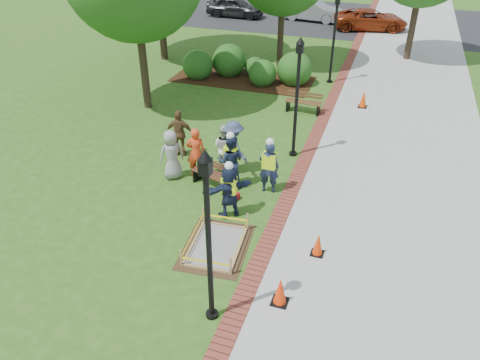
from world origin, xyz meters
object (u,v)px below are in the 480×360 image
(bench_near, at_px, (213,179))
(hivis_worker_a, at_px, (229,189))
(cone_front, at_px, (280,291))
(hivis_worker_b, at_px, (269,166))
(lamp_near, at_px, (208,229))
(hivis_worker_c, at_px, (231,160))
(wet_concrete_pad, at_px, (216,240))

(bench_near, height_order, hivis_worker_a, hivis_worker_a)
(cone_front, xyz_separation_m, hivis_worker_b, (-1.55, 4.53, 0.57))
(lamp_near, bearing_deg, hivis_worker_b, 92.15)
(hivis_worker_b, distance_m, hivis_worker_c, 1.24)
(lamp_near, xyz_separation_m, hivis_worker_b, (-0.20, 5.40, -1.55))
(bench_near, distance_m, hivis_worker_a, 1.84)
(hivis_worker_a, distance_m, hivis_worker_b, 1.79)
(hivis_worker_b, bearing_deg, bench_near, -171.02)
(wet_concrete_pad, relative_size, hivis_worker_a, 1.35)
(bench_near, bearing_deg, hivis_worker_a, -51.84)
(hivis_worker_a, relative_size, hivis_worker_c, 0.94)
(hivis_worker_a, bearing_deg, lamp_near, -76.14)
(hivis_worker_a, bearing_deg, hivis_worker_c, 108.25)
(wet_concrete_pad, relative_size, hivis_worker_b, 1.30)
(cone_front, relative_size, hivis_worker_a, 0.42)
(wet_concrete_pad, distance_m, hivis_worker_a, 1.64)
(bench_near, distance_m, lamp_near, 5.92)
(lamp_near, distance_m, hivis_worker_b, 5.62)
(lamp_near, relative_size, hivis_worker_b, 2.27)
(cone_front, height_order, lamp_near, lamp_near)
(hivis_worker_a, bearing_deg, wet_concrete_pad, -84.24)
(bench_near, xyz_separation_m, cone_front, (3.34, -4.25, 0.12))
(bench_near, xyz_separation_m, hivis_worker_a, (1.06, -1.35, 0.65))
(bench_near, relative_size, cone_front, 2.00)
(bench_near, bearing_deg, hivis_worker_c, 20.66)
(wet_concrete_pad, xyz_separation_m, hivis_worker_b, (0.58, 3.12, 0.70))
(wet_concrete_pad, height_order, lamp_near, lamp_near)
(hivis_worker_c, bearing_deg, bench_near, -159.34)
(wet_concrete_pad, distance_m, cone_front, 2.56)
(hivis_worker_b, bearing_deg, lamp_near, -87.85)
(hivis_worker_a, xyz_separation_m, hivis_worker_b, (0.73, 1.63, 0.03))
(bench_near, bearing_deg, hivis_worker_b, 8.98)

